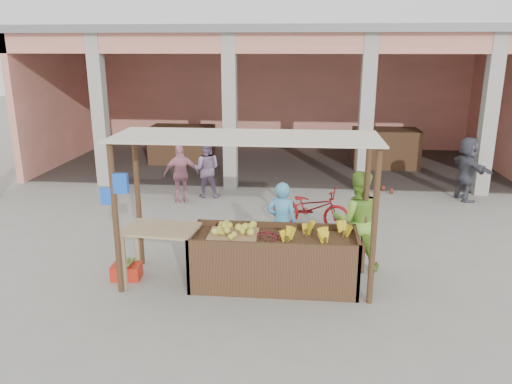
# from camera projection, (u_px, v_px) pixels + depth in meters

# --- Properties ---
(ground) EXTENTS (60.00, 60.00, 0.00)m
(ground) POSITION_uv_depth(u_px,v_px,m) (243.00, 283.00, 8.03)
(ground) COLOR gray
(ground) RESTS_ON ground
(market_building) EXTENTS (14.40, 6.40, 4.20)m
(market_building) POSITION_uv_depth(u_px,v_px,m) (277.00, 78.00, 15.80)
(market_building) COLOR #F0907D
(market_building) RESTS_ON ground
(fruit_stall) EXTENTS (2.60, 0.95, 0.80)m
(fruit_stall) POSITION_uv_depth(u_px,v_px,m) (274.00, 262.00, 7.88)
(fruit_stall) COLOR brown
(fruit_stall) RESTS_ON ground
(stall_awning) EXTENTS (4.09, 1.35, 2.39)m
(stall_awning) POSITION_uv_depth(u_px,v_px,m) (241.00, 163.00, 7.54)
(stall_awning) COLOR brown
(stall_awning) RESTS_ON ground
(banana_heap) EXTENTS (1.00, 0.54, 0.18)m
(banana_heap) POSITION_uv_depth(u_px,v_px,m) (314.00, 234.00, 7.68)
(banana_heap) COLOR yellow
(banana_heap) RESTS_ON fruit_stall
(melon_tray) EXTENTS (0.76, 0.66, 0.20)m
(melon_tray) POSITION_uv_depth(u_px,v_px,m) (233.00, 232.00, 7.74)
(melon_tray) COLOR #A67A56
(melon_tray) RESTS_ON fruit_stall
(berry_heap) EXTENTS (0.45, 0.37, 0.14)m
(berry_heap) POSITION_uv_depth(u_px,v_px,m) (266.00, 234.00, 7.71)
(berry_heap) COLOR maroon
(berry_heap) RESTS_ON fruit_stall
(side_table) EXTENTS (1.20, 0.86, 0.92)m
(side_table) POSITION_uv_depth(u_px,v_px,m) (161.00, 236.00, 7.90)
(side_table) COLOR tan
(side_table) RESTS_ON ground
(papaya_pile) EXTENTS (0.68, 0.39, 0.19)m
(papaya_pile) POSITION_uv_depth(u_px,v_px,m) (160.00, 222.00, 7.83)
(papaya_pile) COLOR #478A2D
(papaya_pile) RESTS_ON side_table
(red_crate) EXTENTS (0.48, 0.36, 0.24)m
(red_crate) POSITION_uv_depth(u_px,v_px,m) (127.00, 272.00, 8.17)
(red_crate) COLOR red
(red_crate) RESTS_ON ground
(plantain_bundle) EXTENTS (0.38, 0.27, 0.08)m
(plantain_bundle) POSITION_uv_depth(u_px,v_px,m) (126.00, 263.00, 8.13)
(plantain_bundle) COLOR #5A8430
(plantain_bundle) RESTS_ON red_crate
(produce_sacks) EXTENTS (0.80, 0.75, 0.61)m
(produce_sacks) POSITION_uv_depth(u_px,v_px,m) (385.00, 182.00, 12.91)
(produce_sacks) COLOR maroon
(produce_sacks) RESTS_ON ground
(vendor_blue) EXTENTS (0.63, 0.50, 1.57)m
(vendor_blue) POSITION_uv_depth(u_px,v_px,m) (282.00, 220.00, 8.61)
(vendor_blue) COLOR #4FABE1
(vendor_blue) RESTS_ON ground
(vendor_green) EXTENTS (0.88, 0.51, 1.81)m
(vendor_green) POSITION_uv_depth(u_px,v_px,m) (357.00, 218.00, 8.37)
(vendor_green) COLOR #7FBC39
(vendor_green) RESTS_ON ground
(motorcycle) EXTENTS (1.13, 1.88, 0.93)m
(motorcycle) POSITION_uv_depth(u_px,v_px,m) (311.00, 207.00, 10.37)
(motorcycle) COLOR maroon
(motorcycle) RESTS_ON ground
(shopper_b) EXTENTS (1.01, 0.78, 1.53)m
(shopper_b) POSITION_uv_depth(u_px,v_px,m) (181.00, 172.00, 12.02)
(shopper_b) COLOR #CF7F98
(shopper_b) RESTS_ON ground
(shopper_d) EXTENTS (1.01, 1.66, 1.67)m
(shopper_d) POSITION_uv_depth(u_px,v_px,m) (467.00, 167.00, 12.19)
(shopper_d) COLOR #4A4C56
(shopper_d) RESTS_ON ground
(shopper_f) EXTENTS (0.79, 0.47, 1.59)m
(shopper_f) POSITION_uv_depth(u_px,v_px,m) (206.00, 166.00, 12.46)
(shopper_f) COLOR #957A9F
(shopper_f) RESTS_ON ground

